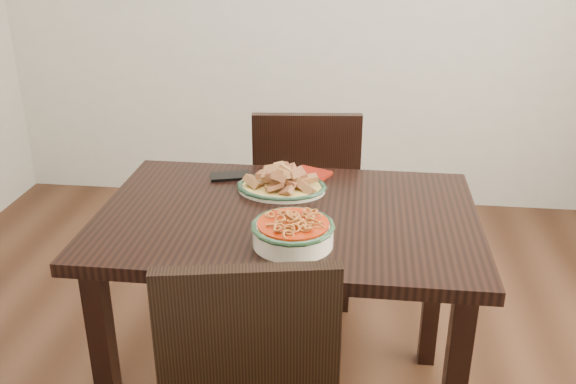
# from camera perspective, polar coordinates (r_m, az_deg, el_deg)

# --- Properties ---
(dining_table) EXTENTS (1.16, 0.77, 0.75)m
(dining_table) POSITION_cam_1_polar(r_m,az_deg,el_deg) (2.00, -0.07, -4.52)
(dining_table) COLOR black
(dining_table) RESTS_ON ground
(chair_far) EXTENTS (0.46, 0.46, 0.89)m
(chair_far) POSITION_cam_1_polar(r_m,az_deg,el_deg) (2.68, 1.59, -0.43)
(chair_far) COLOR black
(chair_far) RESTS_ON ground
(fish_plate) EXTENTS (0.29, 0.22, 0.11)m
(fish_plate) POSITION_cam_1_polar(r_m,az_deg,el_deg) (2.09, -0.56, 1.24)
(fish_plate) COLOR beige
(fish_plate) RESTS_ON dining_table
(noodle_bowl) EXTENTS (0.23, 0.23, 0.08)m
(noodle_bowl) POSITION_cam_1_polar(r_m,az_deg,el_deg) (1.76, 0.45, -3.40)
(noodle_bowl) COLOR white
(noodle_bowl) RESTS_ON dining_table
(smartphone) EXTENTS (0.15, 0.11, 0.01)m
(smartphone) POSITION_cam_1_polar(r_m,az_deg,el_deg) (2.22, -5.15, 1.43)
(smartphone) COLOR black
(smartphone) RESTS_ON dining_table
(napkin) EXTENTS (0.15, 0.14, 0.01)m
(napkin) POSITION_cam_1_polar(r_m,az_deg,el_deg) (2.23, 2.01, 1.59)
(napkin) COLOR maroon
(napkin) RESTS_ON dining_table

